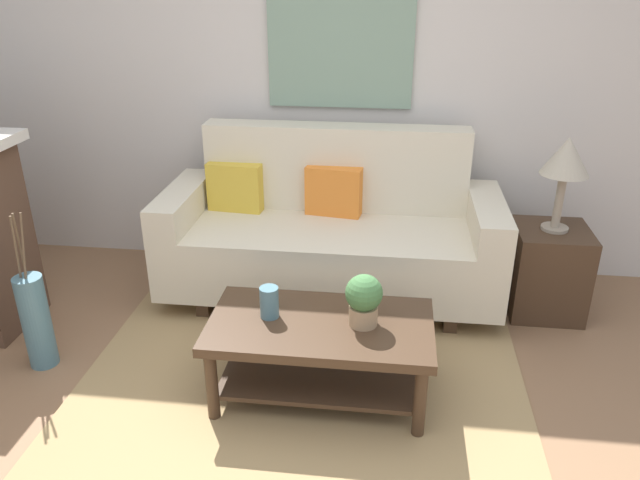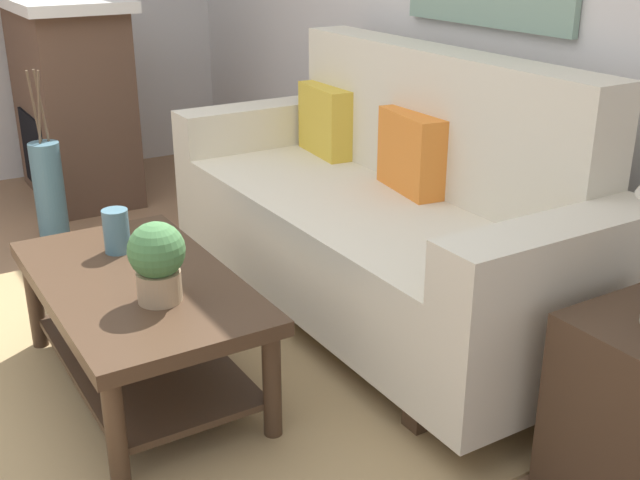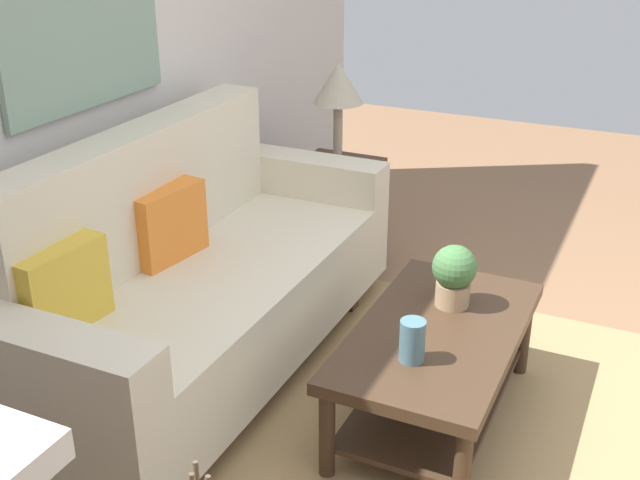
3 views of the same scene
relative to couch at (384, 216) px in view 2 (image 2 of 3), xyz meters
name	(u,v)px [view 2 (image 2 of 3)]	position (x,y,z in m)	size (l,w,h in m)	color
area_rug	(124,376)	(-0.05, -1.11, -0.42)	(2.33, 2.07, 0.01)	#A38456
couch	(384,216)	(0.00, 0.00, 0.00)	(2.12, 0.84, 1.08)	beige
throw_pillow_mustard	(326,120)	(-0.66, 0.13, 0.25)	(0.36, 0.12, 0.32)	gold
throw_pillow_orange	(411,152)	(0.00, 0.13, 0.25)	(0.36, 0.12, 0.32)	orange
coffee_table	(139,308)	(0.06, -1.07, -0.12)	(1.10, 0.60, 0.43)	#422D1E
tabletop_vase	(116,231)	(-0.20, -1.04, 0.08)	(0.09, 0.09, 0.16)	slate
potted_plant_tabletop	(157,259)	(0.27, -1.06, 0.14)	(0.18, 0.18, 0.26)	tan
fireplace	(72,99)	(-2.24, -0.65, 0.16)	(1.02, 0.58, 1.16)	brown
floor_vase	(50,195)	(-1.49, -0.99, -0.16)	(0.15, 0.15, 0.54)	slate
floor_vase_branch_a	(39,107)	(-1.47, -0.99, 0.29)	(0.01, 0.01, 0.36)	brown
floor_vase_branch_b	(41,106)	(-1.50, -0.98, 0.29)	(0.01, 0.01, 0.36)	brown
floor_vase_branch_c	(34,107)	(-1.50, -1.01, 0.29)	(0.01, 0.01, 0.36)	brown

